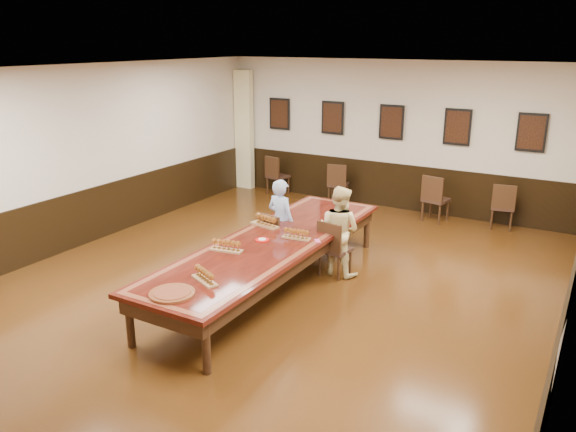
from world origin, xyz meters
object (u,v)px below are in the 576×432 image
Objects in this scene: spare_chair_c at (436,198)px; spare_chair_d at (503,206)px; person_woman at (339,231)px; conference_table at (271,250)px; spare_chair_a at (278,175)px; spare_chair_b at (338,183)px; chair_woman at (335,248)px; person_man at (281,222)px; chair_man at (277,238)px; carved_platter at (172,293)px.

spare_chair_d is (1.27, 0.22, -0.03)m from spare_chair_c.
person_woman reaches higher than conference_table.
person_woman is (-1.84, -3.69, 0.26)m from spare_chair_d.
spare_chair_a is 1.01× the size of spare_chair_b.
spare_chair_b is at bearing -166.64° from spare_chair_a.
spare_chair_c reaches higher than spare_chair_a.
person_woman reaches higher than chair_woman.
spare_chair_a is 0.66× the size of person_woman.
person_woman reaches higher than person_man.
person_man is (0.70, -3.75, 0.25)m from spare_chair_b.
person_man is at bearing 4.24° from chair_woman.
spare_chair_b is 4.83m from conference_table.
chair_man is 3.90m from spare_chair_b.
chair_man is 0.92× the size of spare_chair_c.
spare_chair_c reaches higher than spare_chair_b.
spare_chair_c is at bearing -92.70° from chair_woman.
chair_man is 0.95× the size of spare_chair_a.
chair_woman reaches higher than carved_platter.
chair_man is 0.18× the size of conference_table.
person_man is at bearing 112.69° from conference_table.
chair_man is at bearing 97.28° from carved_platter.
spare_chair_d is at bearing -160.18° from spare_chair_c.
spare_chair_d is at bearing 69.84° from carved_platter.
spare_chair_c reaches higher than conference_table.
spare_chair_b is at bearing -9.18° from spare_chair_d.
conference_table is (-2.48, -4.70, 0.15)m from spare_chair_d.
conference_table is at bearing 62.24° from chair_woman.
carved_platter is at bearing 123.22° from spare_chair_a.
person_woman is at bearing 102.98° from spare_chair_b.
person_man is at bearing 75.23° from spare_chair_c.
spare_chair_b is 3.58m from spare_chair_d.
person_man reaches higher than chair_man.
chair_man is at bearing 9.46° from chair_woman.
spare_chair_b reaches higher than chair_man.
spare_chair_a is at bearing 119.98° from conference_table.
person_woman reaches higher than carved_platter.
conference_table is at bearing 90.98° from spare_chair_b.
spare_chair_c is 6.74m from carved_platter.
spare_chair_a reaches higher than chair_man.
person_woman is at bearing -161.69° from chair_man.
spare_chair_b is (-1.72, 3.79, 0.01)m from chair_woman.
chair_woman is 5.00m from spare_chair_a.
chair_man is at bearing 14.67° from person_woman.
person_woman reaches higher than spare_chair_b.
chair_man is 4.81m from spare_chair_d.
carved_platter is at bearing 107.52° from chair_man.
person_woman is at bearing 90.41° from spare_chair_c.
spare_chair_b is 4.09m from person_woman.
chair_woman is at bearing 90.00° from person_woman.
conference_table is 2.15m from carved_platter.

